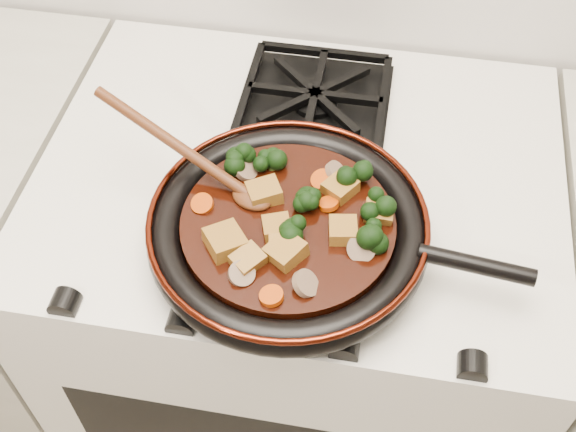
# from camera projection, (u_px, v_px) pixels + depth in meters

# --- Properties ---
(stove) EXTENTS (0.76, 0.60, 0.90)m
(stove) POSITION_uv_depth(u_px,v_px,m) (297.00, 328.00, 1.39)
(stove) COLOR silver
(stove) RESTS_ON ground
(burner_grate_front) EXTENTS (0.23, 0.23, 0.03)m
(burner_grate_front) POSITION_uv_depth(u_px,v_px,m) (283.00, 239.00, 0.95)
(burner_grate_front) COLOR black
(burner_grate_front) RESTS_ON stove
(burner_grate_back) EXTENTS (0.23, 0.23, 0.03)m
(burner_grate_back) POSITION_uv_depth(u_px,v_px,m) (315.00, 99.00, 1.12)
(burner_grate_back) COLOR black
(burner_grate_back) RESTS_ON stove
(skillet) EXTENTS (0.49, 0.36, 0.05)m
(skillet) POSITION_uv_depth(u_px,v_px,m) (289.00, 229.00, 0.92)
(skillet) COLOR black
(skillet) RESTS_ON burner_grate_front
(braising_sauce) EXTENTS (0.27, 0.27, 0.02)m
(braising_sauce) POSITION_uv_depth(u_px,v_px,m) (288.00, 226.00, 0.92)
(braising_sauce) COLOR black
(braising_sauce) RESTS_ON skillet
(tofu_cube_0) EXTENTS (0.05, 0.05, 0.02)m
(tofu_cube_0) POSITION_uv_depth(u_px,v_px,m) (248.00, 260.00, 0.86)
(tofu_cube_0) COLOR #8F6121
(tofu_cube_0) RESTS_ON braising_sauce
(tofu_cube_1) EXTENTS (0.04, 0.04, 0.02)m
(tofu_cube_1) POSITION_uv_depth(u_px,v_px,m) (343.00, 231.00, 0.89)
(tofu_cube_1) COLOR #8F6121
(tofu_cube_1) RESTS_ON braising_sauce
(tofu_cube_2) EXTENTS (0.06, 0.05, 0.03)m
(tofu_cube_2) POSITION_uv_depth(u_px,v_px,m) (264.00, 193.00, 0.93)
(tofu_cube_2) COLOR #8F6121
(tofu_cube_2) RESTS_ON braising_sauce
(tofu_cube_3) EXTENTS (0.04, 0.03, 0.02)m
(tofu_cube_3) POSITION_uv_depth(u_px,v_px,m) (379.00, 213.00, 0.91)
(tofu_cube_3) COLOR #8F6121
(tofu_cube_3) RESTS_ON braising_sauce
(tofu_cube_4) EXTENTS (0.06, 0.06, 0.03)m
(tofu_cube_4) POSITION_uv_depth(u_px,v_px,m) (286.00, 252.00, 0.87)
(tofu_cube_4) COLOR #8F6121
(tofu_cube_4) RESTS_ON braising_sauce
(tofu_cube_5) EXTENTS (0.05, 0.05, 0.02)m
(tofu_cube_5) POSITION_uv_depth(u_px,v_px,m) (340.00, 188.00, 0.93)
(tofu_cube_5) COLOR #8F6121
(tofu_cube_5) RESTS_ON braising_sauce
(tofu_cube_6) EXTENTS (0.06, 0.06, 0.03)m
(tofu_cube_6) POSITION_uv_depth(u_px,v_px,m) (225.00, 242.00, 0.88)
(tofu_cube_6) COLOR #8F6121
(tofu_cube_6) RESTS_ON braising_sauce
(tofu_cube_7) EXTENTS (0.04, 0.04, 0.02)m
(tofu_cube_7) POSITION_uv_depth(u_px,v_px,m) (277.00, 228.00, 0.89)
(tofu_cube_7) COLOR #8F6121
(tofu_cube_7) RESTS_ON braising_sauce
(tofu_cube_8) EXTENTS (0.04, 0.04, 0.02)m
(tofu_cube_8) POSITION_uv_depth(u_px,v_px,m) (284.00, 248.00, 0.87)
(tofu_cube_8) COLOR #8F6121
(tofu_cube_8) RESTS_ON braising_sauce
(broccoli_floret_0) EXTENTS (0.07, 0.07, 0.06)m
(broccoli_floret_0) POSITION_uv_depth(u_px,v_px,m) (376.00, 237.00, 0.88)
(broccoli_floret_0) COLOR black
(broccoli_floret_0) RESTS_ON braising_sauce
(broccoli_floret_1) EXTENTS (0.08, 0.09, 0.06)m
(broccoli_floret_1) POSITION_uv_depth(u_px,v_px,m) (308.00, 199.00, 0.92)
(broccoli_floret_1) COLOR black
(broccoli_floret_1) RESTS_ON braising_sauce
(broccoli_floret_2) EXTENTS (0.07, 0.08, 0.05)m
(broccoli_floret_2) POSITION_uv_depth(u_px,v_px,m) (272.00, 164.00, 0.96)
(broccoli_floret_2) COLOR black
(broccoli_floret_2) RESTS_ON braising_sauce
(broccoli_floret_3) EXTENTS (0.07, 0.07, 0.07)m
(broccoli_floret_3) POSITION_uv_depth(u_px,v_px,m) (374.00, 208.00, 0.91)
(broccoli_floret_3) COLOR black
(broccoli_floret_3) RESTS_ON braising_sauce
(broccoli_floret_4) EXTENTS (0.07, 0.08, 0.06)m
(broccoli_floret_4) POSITION_uv_depth(u_px,v_px,m) (240.00, 162.00, 0.96)
(broccoli_floret_4) COLOR black
(broccoli_floret_4) RESTS_ON braising_sauce
(broccoli_floret_5) EXTENTS (0.08, 0.08, 0.05)m
(broccoli_floret_5) POSITION_uv_depth(u_px,v_px,m) (293.00, 236.00, 0.88)
(broccoli_floret_5) COLOR black
(broccoli_floret_5) RESTS_ON braising_sauce
(broccoli_floret_6) EXTENTS (0.08, 0.08, 0.07)m
(broccoli_floret_6) POSITION_uv_depth(u_px,v_px,m) (356.00, 179.00, 0.94)
(broccoli_floret_6) COLOR black
(broccoli_floret_6) RESTS_ON braising_sauce
(carrot_coin_0) EXTENTS (0.03, 0.03, 0.02)m
(carrot_coin_0) POSITION_uv_depth(u_px,v_px,m) (202.00, 204.00, 0.92)
(carrot_coin_0) COLOR #B73B05
(carrot_coin_0) RESTS_ON braising_sauce
(carrot_coin_1) EXTENTS (0.03, 0.03, 0.01)m
(carrot_coin_1) POSITION_uv_depth(u_px,v_px,m) (271.00, 296.00, 0.83)
(carrot_coin_1) COLOR #B73B05
(carrot_coin_1) RESTS_ON braising_sauce
(carrot_coin_2) EXTENTS (0.03, 0.03, 0.02)m
(carrot_coin_2) POSITION_uv_depth(u_px,v_px,m) (329.00, 204.00, 0.92)
(carrot_coin_2) COLOR #B73B05
(carrot_coin_2) RESTS_ON braising_sauce
(carrot_coin_3) EXTENTS (0.03, 0.03, 0.02)m
(carrot_coin_3) POSITION_uv_depth(u_px,v_px,m) (322.00, 180.00, 0.95)
(carrot_coin_3) COLOR #B73B05
(carrot_coin_3) RESTS_ON braising_sauce
(mushroom_slice_0) EXTENTS (0.03, 0.04, 0.03)m
(mushroom_slice_0) POSITION_uv_depth(u_px,v_px,m) (306.00, 284.00, 0.84)
(mushroom_slice_0) COLOR brown
(mushroom_slice_0) RESTS_ON braising_sauce
(mushroom_slice_1) EXTENTS (0.05, 0.05, 0.02)m
(mushroom_slice_1) POSITION_uv_depth(u_px,v_px,m) (242.00, 274.00, 0.85)
(mushroom_slice_1) COLOR brown
(mushroom_slice_1) RESTS_ON braising_sauce
(mushroom_slice_2) EXTENTS (0.04, 0.04, 0.02)m
(mushroom_slice_2) POSITION_uv_depth(u_px,v_px,m) (245.00, 169.00, 0.96)
(mushroom_slice_2) COLOR brown
(mushroom_slice_2) RESTS_ON braising_sauce
(mushroom_slice_3) EXTENTS (0.03, 0.03, 0.03)m
(mushroom_slice_3) POSITION_uv_depth(u_px,v_px,m) (336.00, 172.00, 0.95)
(mushroom_slice_3) COLOR brown
(mushroom_slice_3) RESTS_ON braising_sauce
(mushroom_slice_4) EXTENTS (0.04, 0.04, 0.03)m
(mushroom_slice_4) POSITION_uv_depth(u_px,v_px,m) (361.00, 248.00, 0.87)
(mushroom_slice_4) COLOR brown
(mushroom_slice_4) RESTS_ON braising_sauce
(wooden_spoon) EXTENTS (0.15, 0.08, 0.25)m
(wooden_spoon) POSITION_uv_depth(u_px,v_px,m) (207.00, 166.00, 0.93)
(wooden_spoon) COLOR #4F2610
(wooden_spoon) RESTS_ON braising_sauce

